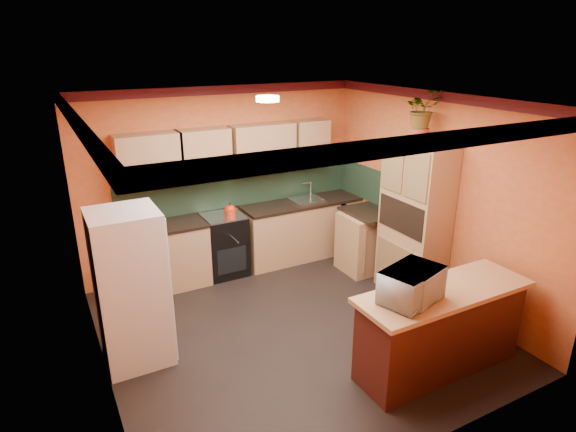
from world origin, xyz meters
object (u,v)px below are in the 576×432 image
object	(u,v)px
base_cabinets_back	(262,238)
fridge	(131,288)
microwave	(412,285)
pantry	(414,221)
breakfast_bar	(440,332)
stove	(224,245)

from	to	relation	value
base_cabinets_back	fridge	xyz separation A→B (m)	(-2.21, -1.49, 0.41)
base_cabinets_back	fridge	world-z (taller)	fridge
fridge	microwave	xyz separation A→B (m)	(2.29, -1.67, 0.25)
fridge	pantry	size ratio (longest dim) A/B	0.81
breakfast_bar	stove	bearing A→B (deg)	110.09
stove	breakfast_bar	bearing A→B (deg)	-69.91
fridge	microwave	distance (m)	2.84
pantry	breakfast_bar	xyz separation A→B (m)	(-0.86, -1.41, -0.61)
stove	microwave	world-z (taller)	microwave
fridge	pantry	world-z (taller)	pantry
stove	microwave	distance (m)	3.30
base_cabinets_back	fridge	size ratio (longest dim) A/B	2.15
fridge	breakfast_bar	distance (m)	3.24
pantry	stove	bearing A→B (deg)	138.97
base_cabinets_back	stove	world-z (taller)	stove
fridge	microwave	world-z (taller)	fridge
stove	pantry	world-z (taller)	pantry
fridge	breakfast_bar	world-z (taller)	fridge
stove	microwave	xyz separation A→B (m)	(0.70, -3.16, 0.64)
base_cabinets_back	pantry	xyz separation A→B (m)	(1.39, -1.75, 0.61)
fridge	microwave	size ratio (longest dim) A/B	2.84
base_cabinets_back	fridge	bearing A→B (deg)	-146.00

